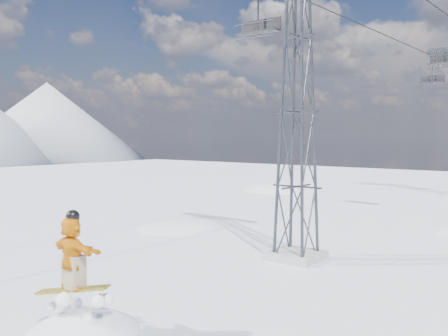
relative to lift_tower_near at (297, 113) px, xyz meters
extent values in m
plane|color=white|center=(-0.80, -8.00, -5.47)|extent=(120.00, 120.00, 0.00)
sphere|color=white|center=(-12.80, 20.00, -15.87)|extent=(22.00, 22.00, 22.00)
cube|color=#999999|center=(0.00, 0.00, -5.32)|extent=(1.80, 1.80, 0.30)
cube|color=#32353B|center=(-2.20, 25.00, 5.58)|extent=(0.80, 0.25, 0.50)
cylinder|color=black|center=(-2.20, 11.50, 5.38)|extent=(0.06, 51.00, 0.06)
cylinder|color=black|center=(2.20, 11.50, 5.38)|extent=(0.06, 51.00, 0.06)
cone|color=slate|center=(-78.80, 40.00, 2.03)|extent=(38.00, 38.00, 15.00)
cube|color=yellow|center=(-0.58, -9.38, -4.41)|extent=(1.73, 1.09, 0.28)
imported|color=orange|center=(-0.58, -9.38, -3.53)|extent=(1.60, 0.52, 1.72)
cube|color=#9C7F60|center=(-0.58, -9.38, -3.99)|extent=(0.48, 0.37, 0.79)
sphere|color=black|center=(-0.58, -9.38, -2.69)|extent=(0.32, 0.32, 0.32)
cylinder|color=black|center=(-2.20, 0.64, 4.34)|extent=(0.08, 0.08, 2.08)
cube|color=black|center=(-2.20, 0.64, 3.30)|extent=(1.89, 0.42, 0.08)
cube|color=black|center=(-2.20, 0.85, 3.59)|extent=(1.89, 0.06, 0.52)
cylinder|color=black|center=(-2.20, 0.41, 3.07)|extent=(1.89, 0.06, 0.06)
cylinder|color=black|center=(-2.20, 0.36, 3.64)|extent=(1.89, 0.05, 0.05)
cylinder|color=black|center=(2.20, 11.95, 2.77)|extent=(2.13, 0.06, 0.06)
cylinder|color=black|center=(2.20, 11.89, 3.41)|extent=(2.13, 0.05, 0.05)
cylinder|color=black|center=(-2.20, 24.91, 4.36)|extent=(0.07, 0.07, 2.04)
cube|color=black|center=(-2.20, 24.91, 3.34)|extent=(1.86, 0.42, 0.07)
cube|color=black|center=(-2.20, 25.11, 3.62)|extent=(1.86, 0.06, 0.51)
cylinder|color=black|center=(-2.20, 24.68, 3.11)|extent=(1.86, 0.06, 0.06)
cylinder|color=black|center=(-2.20, 24.63, 3.67)|extent=(1.86, 0.05, 0.05)
camera|label=1|loc=(9.22, -16.19, -0.81)|focal=40.00mm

